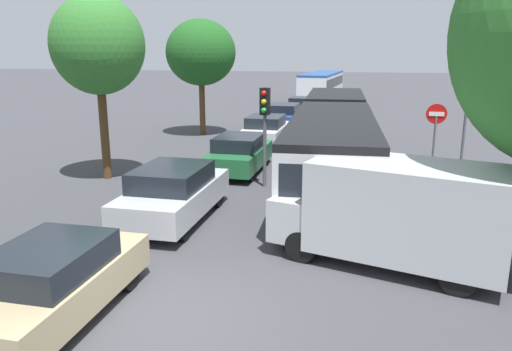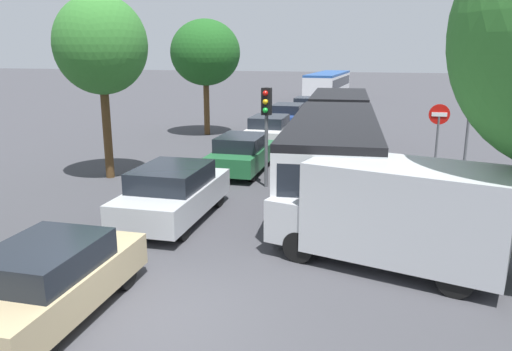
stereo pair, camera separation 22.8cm
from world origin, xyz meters
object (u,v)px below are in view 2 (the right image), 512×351
object	(u,v)px
direction_sign_post	(470,111)
tree_left_far	(206,54)
traffic_light	(266,115)
city_bus_rear	(328,84)
articulated_bus	(336,133)
queued_car_white	(270,130)
queued_car_blue	(288,116)
tree_left_mid	(101,46)
no_entry_sign	(438,131)
queued_car_silver	(174,193)
queued_car_graphite	(306,107)
queued_car_green	(242,153)
queued_car_tan	(50,280)
white_van	(395,212)

from	to	relation	value
direction_sign_post	tree_left_far	bearing A→B (deg)	-29.52
traffic_light	city_bus_rear	bearing A→B (deg)	-175.05
articulated_bus	queued_car_white	xyz separation A→B (m)	(-3.68, 4.44, -0.74)
queued_car_blue	tree_left_mid	bearing A→B (deg)	161.95
queued_car_white	no_entry_sign	bearing A→B (deg)	-128.63
queued_car_white	city_bus_rear	bearing A→B (deg)	-0.74
queued_car_white	traffic_light	xyz separation A→B (m)	(1.61, -7.57, 1.76)
queued_car_silver	no_entry_sign	distance (m)	9.46
queued_car_white	queued_car_graphite	bearing A→B (deg)	-0.88
articulated_bus	queued_car_green	size ratio (longest dim) A/B	4.17
articulated_bus	direction_sign_post	bearing A→B (deg)	76.61
tree_left_far	direction_sign_post	bearing A→B (deg)	-31.24
articulated_bus	queued_car_white	size ratio (longest dim) A/B	4.11
traffic_light	tree_left_mid	size ratio (longest dim) A/B	0.52
city_bus_rear	tree_left_mid	distance (m)	32.81
queued_car_silver	queued_car_green	bearing A→B (deg)	-3.40
no_entry_sign	articulated_bus	bearing A→B (deg)	-109.50
articulated_bus	queued_car_tan	bearing A→B (deg)	-20.74
queued_car_green	queued_car_blue	bearing A→B (deg)	1.23
queued_car_silver	queued_car_graphite	bearing A→B (deg)	-0.90
tree_left_mid	traffic_light	bearing A→B (deg)	1.58
queued_car_graphite	city_bus_rear	bearing A→B (deg)	-0.62
articulated_bus	direction_sign_post	distance (m)	4.82
queued_car_tan	queued_car_green	bearing A→B (deg)	-1.94
traffic_light	queued_car_green	bearing A→B (deg)	-140.73
queued_car_tan	queued_car_white	bearing A→B (deg)	-0.75
tree_left_mid	queued_car_graphite	bearing A→B (deg)	77.04
white_van	direction_sign_post	distance (m)	8.48
queued_car_silver	traffic_light	xyz separation A→B (m)	(1.70, 3.98, 1.71)
direction_sign_post	queued_car_blue	bearing A→B (deg)	-50.05
traffic_light	direction_sign_post	size ratio (longest dim) A/B	0.94
white_van	traffic_light	bearing A→B (deg)	-38.05
queued_car_graphite	tree_left_far	xyz separation A→B (m)	(-4.14, -9.08, 3.68)
tree_left_far	queued_car_white	bearing A→B (deg)	-29.53
queued_car_green	tree_left_mid	world-z (taller)	tree_left_mid
queued_car_graphite	no_entry_sign	distance (m)	18.59
articulated_bus	city_bus_rear	size ratio (longest dim) A/B	1.50
queued_car_tan	queued_car_graphite	world-z (taller)	queued_car_tan
city_bus_rear	queued_car_silver	xyz separation A→B (m)	(-0.20, -36.16, -0.65)
queued_car_graphite	direction_sign_post	size ratio (longest dim) A/B	1.09
queued_car_tan	queued_car_silver	size ratio (longest dim) A/B	0.91
no_entry_sign	traffic_light	bearing A→B (deg)	-71.85
no_entry_sign	queued_car_white	bearing A→B (deg)	-128.15
city_bus_rear	tree_left_far	bearing A→B (deg)	172.58
queued_car_green	tree_left_mid	bearing A→B (deg)	113.58
direction_sign_post	traffic_light	bearing A→B (deg)	21.17
city_bus_rear	queued_car_white	xyz separation A→B (m)	(-0.11, -24.61, -0.69)
queued_car_tan	direction_sign_post	size ratio (longest dim) A/B	1.13
city_bus_rear	queued_car_silver	world-z (taller)	city_bus_rear
articulated_bus	queued_car_silver	world-z (taller)	articulated_bus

